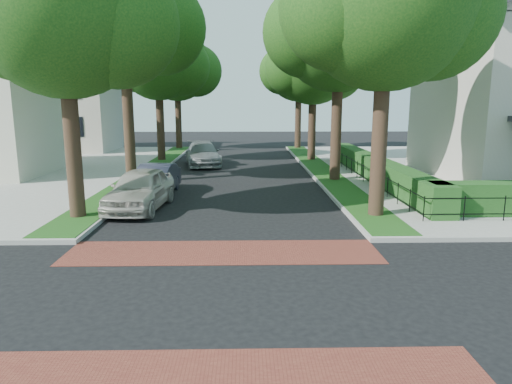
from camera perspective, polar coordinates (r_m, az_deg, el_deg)
ground at (r=10.33m, az=-5.04°, el=-13.18°), size 120.00×120.00×0.00m
crosswalk_far at (r=13.31m, az=-4.15°, el=-7.50°), size 9.00×2.20×0.01m
grass_strip_ne at (r=29.17m, az=8.07°, el=2.92°), size 1.60×29.80×0.02m
grass_strip_nw at (r=29.42m, az=-13.19°, el=2.81°), size 1.60×29.80×0.02m
tree_right_near at (r=17.68m, az=16.11°, el=21.71°), size 7.75×6.67×10.66m
tree_right_mid at (r=25.42m, az=10.54°, el=19.37°), size 8.25×7.09×11.22m
tree_right_far at (r=34.09m, az=7.30°, el=15.47°), size 7.25×6.23×9.74m
tree_right_back at (r=43.02m, az=5.49°, el=15.05°), size 7.50×6.45×10.20m
tree_left_near at (r=17.96m, az=-22.43°, el=19.98°), size 7.50×6.45×10.20m
tree_left_mid at (r=25.71m, az=-15.87°, el=19.86°), size 8.00×6.88×11.48m
tree_left_far at (r=34.28m, az=-11.93°, el=15.65°), size 7.00×6.02×9.86m
tree_left_back at (r=43.18m, az=-9.69°, el=15.12°), size 7.75×6.66×10.44m
hedge_main_road at (r=25.63m, az=14.67°, el=2.88°), size 1.00×18.00×1.20m
fence_main_road at (r=25.44m, az=12.91°, el=2.56°), size 0.06×18.00×0.90m
house_left_far at (r=44.45m, az=-23.07°, el=11.23°), size 10.00×9.00×10.14m
parked_car_front at (r=18.96m, az=-14.28°, el=0.36°), size 2.35×5.00×1.65m
parked_car_middle at (r=21.82m, az=-12.47°, el=1.51°), size 1.81×4.42×1.42m
parked_car_rear at (r=31.70m, az=-6.67°, el=4.74°), size 3.08×5.70×1.57m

